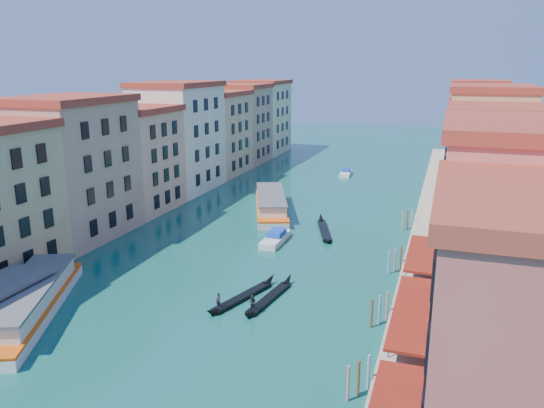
# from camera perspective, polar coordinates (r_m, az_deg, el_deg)

# --- Properties ---
(left_bank_palazzos) EXTENTS (12.80, 128.40, 21.00)m
(left_bank_palazzos) POSITION_cam_1_polar(r_m,az_deg,el_deg) (100.43, -11.68, 6.22)
(left_bank_palazzos) COLOR beige
(left_bank_palazzos) RESTS_ON ground
(right_bank_palazzos) EXTENTS (12.80, 128.40, 21.00)m
(right_bank_palazzos) POSITION_cam_1_polar(r_m,az_deg,el_deg) (87.56, 22.20, 4.24)
(right_bank_palazzos) COLOR #AB4C42
(right_bank_palazzos) RESTS_ON ground
(quay) EXTENTS (4.00, 140.00, 1.00)m
(quay) POSITION_cam_1_polar(r_m,az_deg,el_deg) (89.37, 16.52, -1.17)
(quay) COLOR #A29783
(quay) RESTS_ON ground
(restaurant_awnings) EXTENTS (3.20, 44.55, 3.12)m
(restaurant_awnings) POSITION_cam_1_polar(r_m,az_deg,el_deg) (49.00, 14.76, -11.28)
(restaurant_awnings) COLOR maroon
(restaurant_awnings) RESTS_ON ground
(mooring_poles_right) EXTENTS (1.44, 54.24, 3.20)m
(mooring_poles_right) POSITION_cam_1_polar(r_m,az_deg,el_deg) (55.16, 11.85, -9.99)
(mooring_poles_right) COLOR brown
(mooring_poles_right) RESTS_ON ground
(vaporetto_near) EXTENTS (13.13, 21.49, 3.18)m
(vaporetto_near) POSITION_cam_1_polar(r_m,az_deg,el_deg) (58.42, -24.62, -9.49)
(vaporetto_near) COLOR silver
(vaporetto_near) RESTS_ON ground
(vaporetto_far) EXTENTS (12.06, 21.54, 3.16)m
(vaporetto_far) POSITION_cam_1_polar(r_m,az_deg,el_deg) (89.31, -0.12, 0.06)
(vaporetto_far) COLOR silver
(vaporetto_far) RESTS_ON ground
(gondola_fore) EXTENTS (4.44, 11.34, 2.33)m
(gondola_fore) POSITION_cam_1_polar(r_m,az_deg,el_deg) (57.01, -3.20, -9.83)
(gondola_fore) COLOR black
(gondola_fore) RESTS_ON ground
(gondola_right) EXTENTS (2.48, 11.26, 2.25)m
(gondola_right) POSITION_cam_1_polar(r_m,az_deg,el_deg) (56.52, -0.42, -9.99)
(gondola_right) COLOR black
(gondola_right) RESTS_ON ground
(gondola_far) EXTENTS (5.01, 12.48, 1.82)m
(gondola_far) POSITION_cam_1_polar(r_m,az_deg,el_deg) (79.25, 5.61, -2.73)
(gondola_far) COLOR black
(gondola_far) RESTS_ON ground
(motorboat_mid) EXTENTS (2.39, 7.59, 1.57)m
(motorboat_mid) POSITION_cam_1_polar(r_m,az_deg,el_deg) (74.30, 0.39, -3.66)
(motorboat_mid) COLOR silver
(motorboat_mid) RESTS_ON ground
(motorboat_far) EXTENTS (2.69, 6.98, 1.42)m
(motorboat_far) POSITION_cam_1_polar(r_m,az_deg,el_deg) (120.68, 7.95, 3.37)
(motorboat_far) COLOR white
(motorboat_far) RESTS_ON ground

